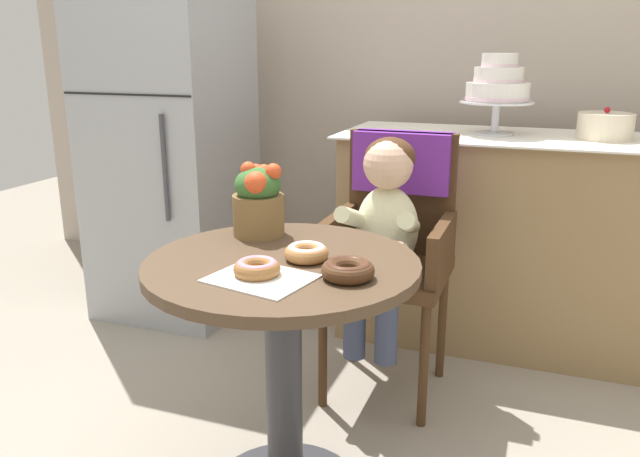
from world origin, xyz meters
TOP-DOWN VIEW (x-y plane):
  - back_wall at (0.00, 1.85)m, footprint 4.80×0.10m
  - cafe_table at (0.00, 0.00)m, footprint 0.72×0.72m
  - wicker_chair at (0.12, 0.76)m, footprint 0.42×0.45m
  - seated_child at (0.12, 0.61)m, footprint 0.27×0.32m
  - paper_napkin at (0.01, -0.14)m, footprint 0.26×0.23m
  - donut_front at (0.06, 0.02)m, footprint 0.12×0.12m
  - donut_mid at (-0.01, -0.13)m, footprint 0.11×0.11m
  - donut_side at (0.20, -0.07)m, footprint 0.13×0.13m
  - flower_vase at (-0.16, 0.19)m, footprint 0.15×0.15m
  - display_counter at (0.55, 1.30)m, footprint 1.56×0.62m
  - tiered_cake_stand at (0.40, 1.30)m, footprint 0.30×0.30m
  - round_layer_cake at (0.82, 1.31)m, footprint 0.21×0.21m
  - refrigerator at (-1.05, 1.10)m, footprint 0.64×0.63m

SIDE VIEW (x-z plane):
  - display_counter at x=0.55m, z-range 0.00..0.90m
  - cafe_table at x=0.00m, z-range 0.15..0.87m
  - wicker_chair at x=0.12m, z-range 0.16..1.12m
  - seated_child at x=0.12m, z-range 0.31..1.04m
  - paper_napkin at x=0.01m, z-range 0.72..0.72m
  - donut_mid at x=-0.01m, z-range 0.72..0.76m
  - donut_front at x=0.06m, z-range 0.72..0.76m
  - donut_side at x=0.20m, z-range 0.72..0.77m
  - flower_vase at x=-0.16m, z-range 0.72..0.94m
  - refrigerator at x=-1.05m, z-range 0.00..1.70m
  - round_layer_cake at x=0.82m, z-range 0.89..1.02m
  - tiered_cake_stand at x=0.40m, z-range 0.93..1.26m
  - back_wall at x=0.00m, z-range 0.00..2.70m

